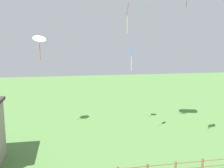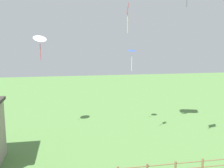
# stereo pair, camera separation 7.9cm
# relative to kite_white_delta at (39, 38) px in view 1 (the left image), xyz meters

# --- Properties ---
(kite_white_delta) EXTENTS (1.62, 1.55, 2.45)m
(kite_white_delta) POSITION_rel_kite_white_delta_xyz_m (0.00, 0.00, 0.00)
(kite_white_delta) COLOR white
(kite_red_diamond) EXTENTS (0.31, 0.62, 2.38)m
(kite_red_diamond) POSITION_rel_kite_white_delta_xyz_m (7.46, -4.87, 1.99)
(kite_red_diamond) COLOR red
(kite_blue_delta) EXTENTS (0.79, 0.79, 2.24)m
(kite_blue_delta) POSITION_rel_kite_white_delta_xyz_m (9.16, 0.02, -1.32)
(kite_blue_delta) COLOR blue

